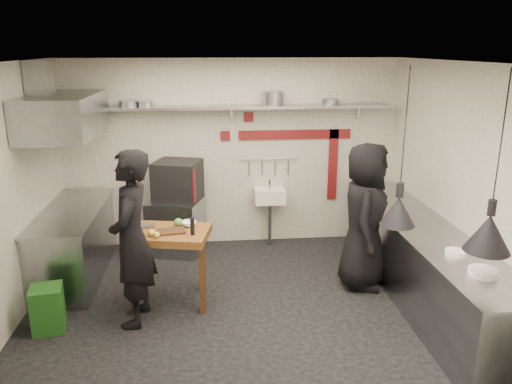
{
  "coord_description": "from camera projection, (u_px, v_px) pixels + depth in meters",
  "views": [
    {
      "loc": [
        -0.36,
        -5.27,
        2.95
      ],
      "look_at": [
        0.19,
        0.3,
        1.32
      ],
      "focal_mm": 35.0,
      "sensor_mm": 36.0,
      "label": 1
    }
  ],
  "objects": [
    {
      "name": "floor",
      "position": [
        243.0,
        306.0,
        5.89
      ],
      "size": [
        5.0,
        5.0,
        0.0
      ],
      "primitive_type": "plane",
      "color": "black",
      "rests_on": "ground"
    },
    {
      "name": "ceiling",
      "position": [
        241.0,
        62.0,
        5.11
      ],
      "size": [
        5.0,
        5.0,
        0.0
      ],
      "primitive_type": "plane",
      "color": "beige",
      "rests_on": "floor"
    },
    {
      "name": "wall_back",
      "position": [
        232.0,
        154.0,
        7.51
      ],
      "size": [
        5.0,
        0.04,
        2.8
      ],
      "primitive_type": "cube",
      "color": "silver",
      "rests_on": "floor"
    },
    {
      "name": "wall_front",
      "position": [
        263.0,
        277.0,
        3.49
      ],
      "size": [
        5.0,
        0.04,
        2.8
      ],
      "primitive_type": "cube",
      "color": "silver",
      "rests_on": "floor"
    },
    {
      "name": "wall_left",
      "position": [
        6.0,
        199.0,
        5.27
      ],
      "size": [
        0.04,
        4.2,
        2.8
      ],
      "primitive_type": "cube",
      "color": "silver",
      "rests_on": "floor"
    },
    {
      "name": "wall_right",
      "position": [
        459.0,
        187.0,
        5.73
      ],
      "size": [
        0.04,
        4.2,
        2.8
      ],
      "primitive_type": "cube",
      "color": "silver",
      "rests_on": "floor"
    },
    {
      "name": "red_band_horiz",
      "position": [
        295.0,
        135.0,
        7.5
      ],
      "size": [
        1.7,
        0.02,
        0.14
      ],
      "primitive_type": "cube",
      "color": "maroon",
      "rests_on": "wall_back"
    },
    {
      "name": "red_band_vert",
      "position": [
        333.0,
        165.0,
        7.69
      ],
      "size": [
        0.14,
        0.02,
        1.1
      ],
      "primitive_type": "cube",
      "color": "maroon",
      "rests_on": "wall_back"
    },
    {
      "name": "red_tile_a",
      "position": [
        249.0,
        117.0,
        7.36
      ],
      "size": [
        0.14,
        0.02,
        0.14
      ],
      "primitive_type": "cube",
      "color": "maroon",
      "rests_on": "wall_back"
    },
    {
      "name": "red_tile_b",
      "position": [
        225.0,
        136.0,
        7.4
      ],
      "size": [
        0.14,
        0.02,
        0.14
      ],
      "primitive_type": "cube",
      "color": "maroon",
      "rests_on": "wall_back"
    },
    {
      "name": "back_shelf",
      "position": [
        232.0,
        107.0,
        7.13
      ],
      "size": [
        4.6,
        0.34,
        0.04
      ],
      "primitive_type": "cube",
      "color": "gray",
      "rests_on": "wall_back"
    },
    {
      "name": "shelf_bracket_left",
      "position": [
        99.0,
        114.0,
        7.13
      ],
      "size": [
        0.04,
        0.06,
        0.24
      ],
      "primitive_type": "cube",
      "color": "gray",
      "rests_on": "wall_back"
    },
    {
      "name": "shelf_bracket_mid",
      "position": [
        232.0,
        113.0,
        7.3
      ],
      "size": [
        0.04,
        0.06,
        0.24
      ],
      "primitive_type": "cube",
      "color": "gray",
      "rests_on": "wall_back"
    },
    {
      "name": "shelf_bracket_right",
      "position": [
        358.0,
        111.0,
        7.48
      ],
      "size": [
        0.04,
        0.06,
        0.24
      ],
      "primitive_type": "cube",
      "color": "gray",
      "rests_on": "wall_back"
    },
    {
      "name": "pan_far_left",
      "position": [
        129.0,
        104.0,
        6.98
      ],
      "size": [
        0.34,
        0.34,
        0.09
      ],
      "primitive_type": "cylinder",
      "rotation": [
        0.0,
        0.0,
        0.35
      ],
      "color": "gray",
      "rests_on": "back_shelf"
    },
    {
      "name": "pan_mid_left",
      "position": [
        146.0,
        104.0,
        7.0
      ],
      "size": [
        0.28,
        0.28,
        0.07
      ],
      "primitive_type": "cylinder",
      "rotation": [
        0.0,
        0.0,
        -0.39
      ],
      "color": "gray",
      "rests_on": "back_shelf"
    },
    {
      "name": "stock_pot",
      "position": [
        274.0,
        98.0,
        7.15
      ],
      "size": [
        0.34,
        0.34,
        0.2
      ],
      "primitive_type": "cylinder",
      "rotation": [
        0.0,
        0.0,
        0.14
      ],
      "color": "gray",
      "rests_on": "back_shelf"
    },
    {
      "name": "pan_right",
      "position": [
        330.0,
        102.0,
        7.25
      ],
      "size": [
        0.28,
        0.28,
        0.08
      ],
      "primitive_type": "cylinder",
      "rotation": [
        0.0,
        0.0,
        -0.15
      ],
      "color": "gray",
      "rests_on": "back_shelf"
    },
    {
      "name": "oven_stand",
      "position": [
        177.0,
        226.0,
        7.38
      ],
      "size": [
        0.89,
        0.84,
        0.8
      ],
      "primitive_type": "cube",
      "rotation": [
        0.0,
        0.0,
        -0.29
      ],
      "color": "gray",
      "rests_on": "floor"
    },
    {
      "name": "combi_oven",
      "position": [
        178.0,
        181.0,
        7.19
      ],
      "size": [
        0.76,
        0.73,
        0.58
      ],
      "primitive_type": "cube",
      "rotation": [
        0.0,
        0.0,
        -0.29
      ],
      "color": "black",
      "rests_on": "oven_stand"
    },
    {
      "name": "oven_door",
      "position": [
        176.0,
        185.0,
        6.95
      ],
      "size": [
        0.53,
        0.19,
        0.46
      ],
      "primitive_type": "cube",
      "rotation": [
        0.0,
        0.0,
        -0.29
      ],
      "color": "maroon",
      "rests_on": "combi_oven"
    },
    {
      "name": "oven_glass",
      "position": [
        174.0,
        186.0,
        6.93
      ],
      "size": [
        0.31,
        0.11,
        0.34
      ],
      "primitive_type": "cube",
      "rotation": [
        0.0,
        0.0,
        -0.29
      ],
      "color": "black",
      "rests_on": "oven_door"
    },
    {
      "name": "hand_sink",
      "position": [
        270.0,
        196.0,
        7.56
      ],
      "size": [
        0.46,
        0.34,
        0.22
      ],
      "primitive_type": "cube",
      "color": "white",
      "rests_on": "wall_back"
    },
    {
      "name": "sink_tap",
      "position": [
        270.0,
        184.0,
        7.51
      ],
      "size": [
        0.03,
        0.03,
        0.14
      ],
      "primitive_type": "cylinder",
      "color": "gray",
      "rests_on": "hand_sink"
    },
    {
      "name": "sink_drain",
      "position": [
        270.0,
        224.0,
        7.64
      ],
      "size": [
        0.06,
        0.06,
        0.66
      ],
      "primitive_type": "cylinder",
      "color": "gray",
      "rests_on": "floor"
    },
    {
      "name": "utensil_rail",
      "position": [
        269.0,
        159.0,
        7.54
      ],
      "size": [
        0.9,
        0.02,
        0.02
      ],
      "primitive_type": "cylinder",
      "rotation": [
        0.0,
        1.57,
        0.0
      ],
      "color": "gray",
      "rests_on": "wall_back"
    },
    {
      "name": "counter_right",
      "position": [
        422.0,
        264.0,
        5.97
      ],
      "size": [
        0.7,
        3.8,
        0.9
      ],
      "primitive_type": "cube",
      "color": "gray",
      "rests_on": "floor"
    },
    {
      "name": "counter_right_top",
      "position": [
        425.0,
        228.0,
        5.84
      ],
      "size": [
        0.76,
        3.9,
        0.03
      ],
      "primitive_type": "cube",
      "color": "gray",
      "rests_on": "counter_right"
    },
    {
      "name": "plate_stack",
      "position": [
        483.0,
        272.0,
        4.57
      ],
      "size": [
        0.34,
        0.34,
        0.07
      ],
      "primitive_type": "cylinder",
      "rotation": [
        0.0,
        0.0,
        -0.4
      ],
      "color": "white",
      "rests_on": "counter_right_top"
    },
    {
      "name": "small_bowl_right",
      "position": [
        456.0,
        253.0,
        5.02
      ],
      "size": [
        0.23,
        0.23,
        0.05
      ],
      "primitive_type": "cylinder",
      "rotation": [
        0.0,
        0.0,
        -0.12
      ],
      "color": "white",
      "rests_on": "counter_right_top"
    },
    {
      "name": "counter_left",
      "position": [
        74.0,
        244.0,
        6.57
      ],
      "size": [
        0.7,
        1.9,
        0.9
      ],
      "primitive_type": "cube",
      "color": "gray",
      "rests_on": "floor"
    },
    {
      "name": "counter_left_top",
      "position": [
        71.0,
        211.0,
        6.44
      ],
      "size": [
        0.76,
        2.0,
        0.03
      ],
      "primitive_type": "cube",
      "color": "gray",
      "rests_on": "counter_left"
    },
    {
      "name": "extractor_hood",
      "position": [
        64.0,
        115.0,
        6.1
      ],
      "size": [
        0.78,
        1.6,
        0.5
      ],
      "primitive_type": "cube",
      "color": "gray",
      "rests_on": "ceiling"
    },
    {
      "name": "hood_duct",
      "position": [
        39.0,
        82.0,
        5.96
      ],
      "size": [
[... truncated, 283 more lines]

